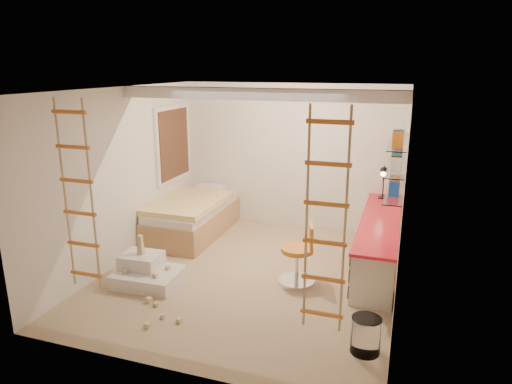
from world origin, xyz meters
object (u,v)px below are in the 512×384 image
(swivel_chair, at_px, (299,262))
(play_platform, at_px, (146,272))
(desk, at_px, (379,241))
(bed, at_px, (193,216))

(swivel_chair, bearing_deg, play_platform, -161.91)
(desk, height_order, swivel_chair, swivel_chair)
(desk, distance_m, swivel_chair, 1.34)
(bed, distance_m, swivel_chair, 2.54)
(swivel_chair, relative_size, play_platform, 0.96)
(swivel_chair, height_order, play_platform, swivel_chair)
(desk, bearing_deg, bed, 173.51)
(bed, distance_m, play_platform, 1.93)
(play_platform, bearing_deg, desk, 27.42)
(bed, bearing_deg, swivel_chair, -29.73)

